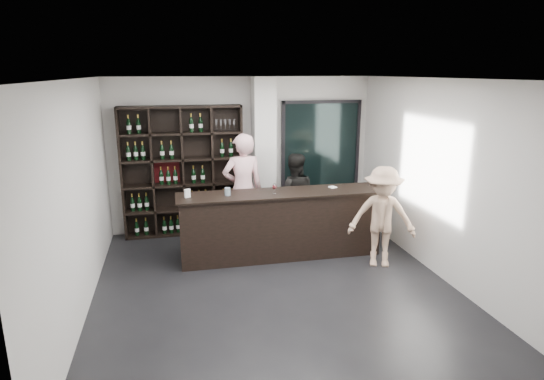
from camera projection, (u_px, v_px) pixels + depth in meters
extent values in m
cube|color=black|center=(275.00, 288.00, 6.49)|extent=(5.00, 5.50, 0.01)
cube|color=silver|center=(264.00, 156.00, 8.53)|extent=(0.40, 0.40, 2.90)
cube|color=black|center=(321.00, 154.00, 9.00)|extent=(1.60, 0.08, 2.10)
cube|color=black|center=(321.00, 154.00, 9.00)|extent=(1.48, 0.02, 1.98)
cube|color=black|center=(281.00, 225.00, 7.47)|extent=(3.26, 0.61, 1.07)
cube|color=black|center=(281.00, 193.00, 7.33)|extent=(3.34, 0.69, 0.03)
imported|color=beige|center=(243.00, 189.00, 7.96)|extent=(0.76, 0.53, 1.97)
imported|color=black|center=(294.00, 197.00, 8.20)|extent=(0.89, 0.76, 1.59)
imported|color=tan|center=(382.00, 217.00, 7.05)|extent=(1.18, 0.93, 1.60)
cylinder|color=#C8E6F7|center=(228.00, 192.00, 7.12)|extent=(0.12, 0.12, 0.12)
cube|color=white|center=(333.00, 187.00, 7.61)|extent=(0.14, 0.14, 0.02)
cube|color=white|center=(187.00, 193.00, 7.01)|extent=(0.10, 0.07, 0.13)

